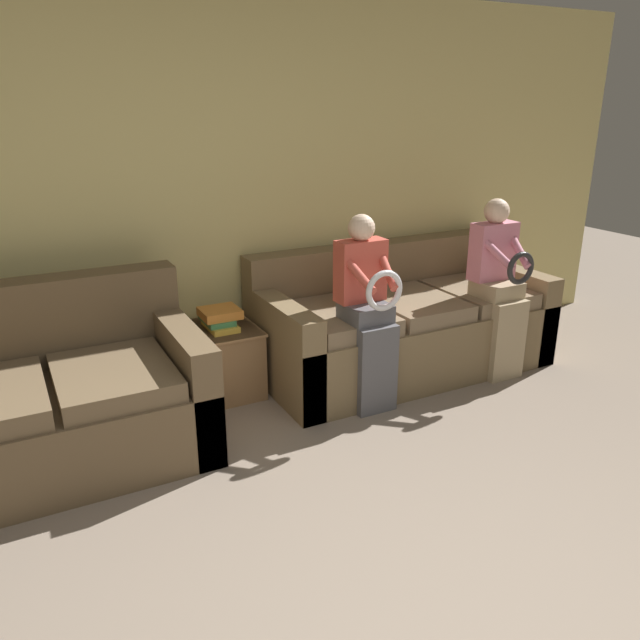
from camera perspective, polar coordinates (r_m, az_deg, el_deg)
name	(u,v)px	position (r m, az deg, el deg)	size (l,w,h in m)	color
wall_back	(189,196)	(4.19, -11.89, 11.04)	(7.46, 0.06, 2.55)	#DBCC7F
couch_main	(400,325)	(4.55, 7.34, -0.47)	(2.08, 0.96, 0.86)	brown
couch_side	(51,404)	(3.66, -23.34, -7.05)	(1.58, 0.97, 0.93)	brown
child_left_seated	(368,305)	(3.84, 4.38, 1.33)	(0.32, 0.37, 1.22)	#56565B
child_right_seated	(499,282)	(4.48, 16.09, 3.37)	(0.33, 0.38, 1.23)	tan
side_shelf	(221,359)	(4.19, -9.04, -3.56)	(0.47, 0.53, 0.46)	olive
book_stack	(219,318)	(4.09, -9.19, 0.17)	(0.24, 0.31, 0.13)	gold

